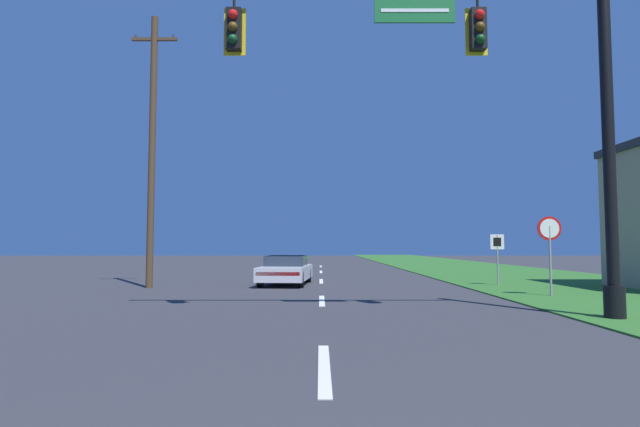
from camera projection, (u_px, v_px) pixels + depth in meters
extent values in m
cube|color=#2D6626|center=(491.00, 272.00, 30.60)|extent=(10.00, 110.00, 0.04)
cube|color=silver|center=(323.00, 367.00, 6.63)|extent=(0.16, 2.80, 0.01)
cube|color=silver|center=(321.00, 301.00, 14.61)|extent=(0.16, 2.80, 0.01)
cube|color=silver|center=(320.00, 281.00, 22.59)|extent=(0.16, 2.80, 0.01)
cube|color=silver|center=(320.00, 272.00, 30.58)|extent=(0.16, 2.80, 0.01)
cube|color=silver|center=(320.00, 266.00, 38.56)|extent=(0.16, 2.80, 0.01)
cylinder|color=black|center=(613.00, 302.00, 10.92)|extent=(0.44, 0.44, 0.70)
cylinder|color=black|center=(607.00, 140.00, 11.15)|extent=(0.26, 0.26, 7.90)
cube|color=#196B33|center=(414.00, 11.00, 11.33)|extent=(1.83, 0.06, 0.55)
cube|color=white|center=(414.00, 10.00, 11.30)|extent=(1.54, 0.01, 0.08)
cylinder|color=black|center=(233.00, 2.00, 11.34)|extent=(0.06, 0.06, 0.35)
cube|color=yellow|center=(234.00, 32.00, 11.43)|extent=(0.50, 0.03, 1.11)
cube|color=black|center=(233.00, 29.00, 11.30)|extent=(0.34, 0.24, 0.95)
sphere|color=red|center=(232.00, 14.00, 11.18)|extent=(0.22, 0.22, 0.22)
sphere|color=#51380F|center=(232.00, 27.00, 11.16)|extent=(0.22, 0.22, 0.22)
sphere|color=#0F3D19|center=(232.00, 39.00, 11.14)|extent=(0.22, 0.22, 0.22)
cylinder|color=black|center=(476.00, 2.00, 11.35)|extent=(0.06, 0.06, 0.35)
cube|color=yellow|center=(475.00, 32.00, 11.44)|extent=(0.50, 0.03, 1.11)
cube|color=black|center=(477.00, 30.00, 11.31)|extent=(0.34, 0.24, 0.95)
sphere|color=red|center=(479.00, 15.00, 11.19)|extent=(0.22, 0.22, 0.22)
sphere|color=#51380F|center=(479.00, 27.00, 11.17)|extent=(0.22, 0.22, 0.22)
sphere|color=#0F3D19|center=(479.00, 39.00, 11.15)|extent=(0.22, 0.22, 0.22)
cylinder|color=black|center=(308.00, 275.00, 22.08)|extent=(0.22, 0.64, 0.64)
cylinder|color=black|center=(272.00, 275.00, 22.21)|extent=(0.22, 0.64, 0.64)
cylinder|color=black|center=(300.00, 279.00, 19.25)|extent=(0.22, 0.64, 0.64)
cylinder|color=black|center=(259.00, 279.00, 19.38)|extent=(0.22, 0.64, 0.64)
cube|color=silver|center=(285.00, 273.00, 20.74)|extent=(2.15, 4.38, 0.55)
cube|color=#283342|center=(285.00, 261.00, 20.88)|extent=(1.74, 1.91, 0.42)
cube|color=silver|center=(285.00, 256.00, 20.89)|extent=(1.70, 1.87, 0.06)
cube|color=#B71414|center=(277.00, 274.00, 18.66)|extent=(1.67, 0.19, 0.14)
cylinder|color=gray|center=(549.00, 261.00, 15.75)|extent=(0.07, 0.07, 2.20)
cylinder|color=red|center=(548.00, 228.00, 15.81)|extent=(0.76, 0.04, 0.76)
cylinder|color=white|center=(549.00, 228.00, 15.79)|extent=(0.61, 0.01, 0.61)
cylinder|color=gray|center=(496.00, 260.00, 20.00)|extent=(0.06, 0.06, 2.00)
cube|color=white|center=(496.00, 242.00, 20.04)|extent=(0.55, 0.04, 0.60)
cube|color=black|center=(496.00, 242.00, 20.02)|extent=(0.31, 0.01, 0.34)
cylinder|color=#4C3823|center=(151.00, 150.00, 19.43)|extent=(0.26, 0.26, 10.68)
cube|color=#4C3823|center=(153.00, 39.00, 19.72)|extent=(1.80, 0.12, 0.12)
cylinder|color=#333338|center=(135.00, 36.00, 19.72)|extent=(0.08, 0.08, 0.12)
cylinder|color=#333338|center=(172.00, 36.00, 19.73)|extent=(0.08, 0.08, 0.12)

